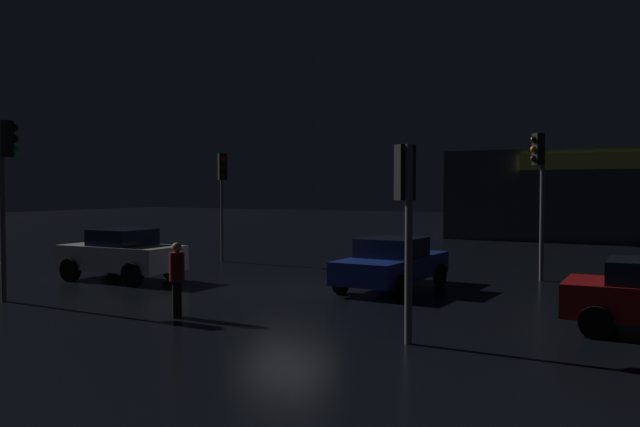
% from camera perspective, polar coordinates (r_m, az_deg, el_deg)
% --- Properties ---
extents(ground_plane, '(120.00, 120.00, 0.00)m').
position_cam_1_polar(ground_plane, '(18.95, -2.94, -6.55)').
color(ground_plane, black).
extents(store_building, '(14.30, 9.50, 4.95)m').
position_cam_1_polar(store_building, '(41.11, 22.09, 1.48)').
color(store_building, '#33383D').
rests_on(store_building, ground).
extents(traffic_signal_main, '(0.43, 0.41, 4.22)m').
position_cam_1_polar(traffic_signal_main, '(26.02, -8.38, 2.96)').
color(traffic_signal_main, '#595B60').
rests_on(traffic_signal_main, ground).
extents(traffic_signal_opposite, '(0.43, 0.41, 3.68)m').
position_cam_1_polar(traffic_signal_opposite, '(12.36, 7.38, 1.12)').
color(traffic_signal_opposite, '#595B60').
rests_on(traffic_signal_opposite, ground).
extents(traffic_signal_cross_left, '(0.43, 0.41, 4.57)m').
position_cam_1_polar(traffic_signal_cross_left, '(21.56, 18.33, 3.19)').
color(traffic_signal_cross_left, '#595B60').
rests_on(traffic_signal_cross_left, ground).
extents(traffic_signal_cross_right, '(0.42, 0.42, 4.58)m').
position_cam_1_polar(traffic_signal_cross_right, '(18.54, -25.35, 3.33)').
color(traffic_signal_cross_right, '#595B60').
rests_on(traffic_signal_cross_right, ground).
extents(car_near, '(3.86, 2.03, 1.61)m').
position_cam_1_polar(car_near, '(21.56, -16.67, -3.37)').
color(car_near, silver).
rests_on(car_near, ground).
extents(car_crossing, '(2.09, 4.59, 1.47)m').
position_cam_1_polar(car_crossing, '(19.04, 6.25, -4.26)').
color(car_crossing, navy).
rests_on(car_crossing, ground).
extents(pedestrian, '(0.42, 0.42, 1.67)m').
position_cam_1_polar(pedestrian, '(15.13, -12.21, -5.10)').
color(pedestrian, black).
rests_on(pedestrian, ground).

